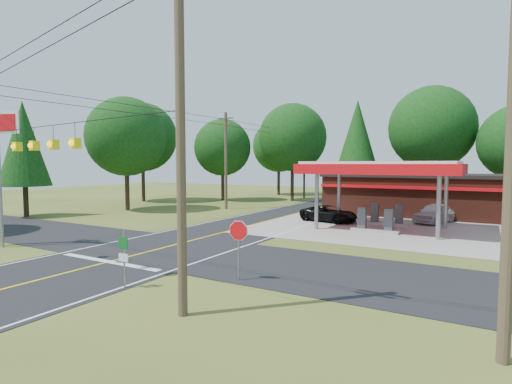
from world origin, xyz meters
The scene contains 15 objects.
ground centered at (0.00, 0.00, 0.00)m, with size 120.00×120.00×0.00m, color #45571E.
main_highway centered at (0.00, 0.00, 0.01)m, with size 8.00×120.00×0.02m, color black.
cross_road centered at (0.00, 0.00, 0.01)m, with size 70.00×7.00×0.02m, color black.
lane_center_yellow centered at (0.00, 0.00, 0.03)m, with size 0.15×110.00×0.00m, color yellow.
gas_canopy centered at (9.00, 13.00, 4.27)m, with size 10.60×7.40×4.88m.
convenience_store centered at (10.00, 22.98, 1.92)m, with size 16.40×7.55×3.80m.
utility_pole_near_right centered at (7.50, -7.00, 5.96)m, with size 1.80×0.30×11.50m.
utility_pole_far_left centered at (-8.00, 18.00, 5.20)m, with size 1.80×0.30×10.00m.
utility_pole_north centered at (-6.50, 35.00, 4.75)m, with size 0.30×0.30×9.50m.
overhead_beacons centered at (-1.00, -6.00, 6.21)m, with size 17.04×2.04×1.03m.
treeline_backdrop centered at (0.82, 24.01, 7.49)m, with size 70.27×51.59×13.30m.
suv_car centered at (4.50, 14.50, 0.65)m, with size 4.71×4.71×1.31m, color black.
sedan_car centered at (12.00, 18.09, 0.78)m, with size 4.56×4.56×1.55m, color silver.
octagonal_stop_sign centered at (7.00, -3.01, 1.84)m, with size 0.85×0.17×2.46m.
route_sign_post centered at (3.80, -6.02, 1.35)m, with size 0.46×0.09×2.26m.
Camera 1 is at (15.53, -16.31, 4.68)m, focal length 28.00 mm.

